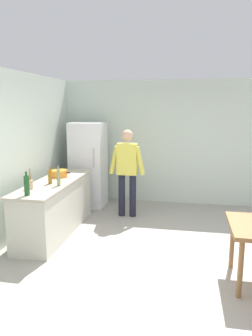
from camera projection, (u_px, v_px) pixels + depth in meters
The scene contains 11 objects.
ground_plane at pixel (171, 264), 4.45m from camera, with size 14.00×14.00×0.00m, color #9E998E.
wall_back at pixel (179, 143), 7.09m from camera, with size 6.40×0.12×2.70m, color silver.
wall_left at pixel (0, 159), 4.86m from camera, with size 0.12×5.60×2.70m, color silver.
kitchen_counter at pixel (55, 207), 5.50m from camera, with size 0.64×2.20×0.90m.
refrigerator at pixel (88, 165), 6.94m from camera, with size 0.70×0.67×1.80m.
person at pixel (127, 167), 6.22m from camera, with size 0.70×0.22×1.70m.
cooking_pot at pixel (59, 173), 5.74m from camera, with size 0.40×0.28×0.12m.
utensil_jar at pixel (29, 184), 4.88m from camera, with size 0.11×0.11×0.32m.
bottle_wine_green at pixel (27, 185), 4.53m from camera, with size 0.08×0.08×0.34m.
bottle_oil_amber at pixel (50, 177), 5.21m from camera, with size 0.06×0.06×0.28m.
bottle_vinegar_tall at pixel (59, 177), 5.07m from camera, with size 0.06×0.06×0.32m.
Camera 1 is at (0.16, -4.16, 2.13)m, focal length 34.54 mm.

